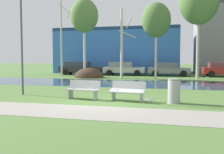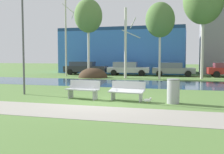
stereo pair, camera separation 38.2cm
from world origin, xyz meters
name	(u,v)px [view 1 (the left image)]	position (x,y,z in m)	size (l,w,h in m)	color
ground_plane	(136,82)	(0.00, 10.00, 0.00)	(120.00, 120.00, 0.00)	#517538
paved_path_strip	(83,112)	(0.00, -2.12, 0.01)	(60.00, 2.38, 0.01)	gray
river_band	(134,83)	(0.00, 8.81, 0.00)	(80.00, 6.01, 0.01)	#33516B
soil_mound	(89,78)	(-5.26, 13.78, 0.00)	(2.86, 2.69, 1.88)	#423021
bench_left	(83,89)	(-1.05, 0.75, 0.47)	(1.66, 0.76, 0.87)	#B2B5B7
bench_right	(128,90)	(1.07, 0.75, 0.47)	(1.66, 0.76, 0.87)	#B2B5B7
trash_bin	(174,91)	(3.11, 0.59, 0.54)	(0.55, 0.55, 1.04)	#999B9E
seagull	(149,100)	(2.06, 0.34, 0.13)	(0.40, 0.15, 0.25)	white
streetlamp	(21,17)	(-4.63, 1.37, 4.00)	(0.32, 0.32, 6.12)	#4C4C51
birch_far_left	(61,33)	(-8.56, 14.76, 4.45)	(1.14, 2.05, 8.71)	#BCB7A8
birch_left	(84,16)	(-5.67, 13.69, 5.92)	(2.70, 2.70, 7.63)	beige
birch_center_left	(122,42)	(-2.00, 13.88, 3.37)	(1.55, 2.43, 6.59)	beige
birch_center	(156,20)	(1.21, 13.35, 5.24)	(2.58, 2.58, 6.81)	beige
birch_center_right	(199,1)	(4.86, 14.70, 7.00)	(3.55, 3.55, 9.16)	#BCB7A8
parked_van_nearest_dark	(80,68)	(-7.65, 17.72, 0.78)	(4.91, 2.27, 1.48)	#282B30
parked_sedan_second_silver	(123,68)	(-2.71, 17.89, 0.77)	(4.64, 2.36, 1.46)	#B2B5BC
parked_hatch_third_grey	(168,69)	(2.10, 17.77, 0.75)	(4.43, 2.29, 1.41)	slate
parked_wagon_fourth_red	(224,69)	(7.61, 17.87, 0.76)	(4.46, 2.25, 1.42)	maroon
building_blue_store	(121,51)	(-4.38, 24.13, 2.79)	(15.39, 8.69, 5.58)	#3870C6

